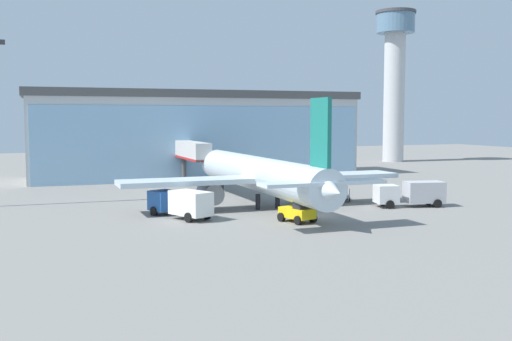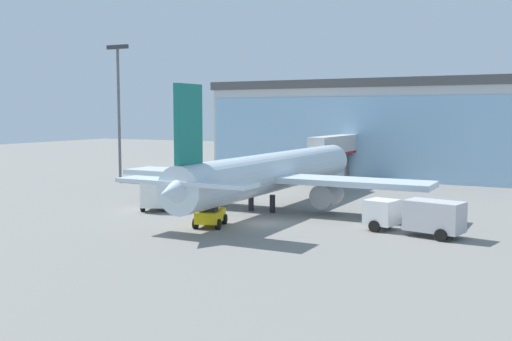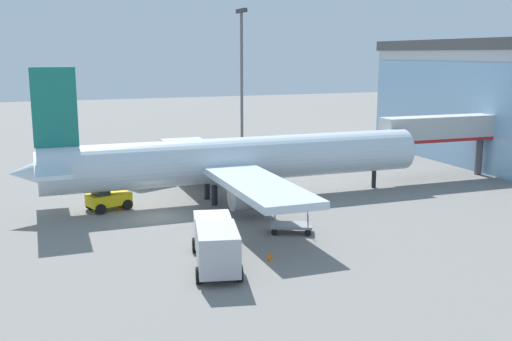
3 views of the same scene
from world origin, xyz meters
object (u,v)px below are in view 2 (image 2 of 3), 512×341
jet_bridge (335,147)px  baggage_cart (380,210)px  apron_light_mast (119,101)px  pushback_tug (210,214)px  airplane (271,173)px  catering_truck (160,192)px  fuel_truck (417,215)px  safety_cone_nose (217,221)px  safety_cone_wingtip (426,224)px

jet_bridge → baggage_cart: jet_bridge is taller
apron_light_mast → pushback_tug: 34.29m
airplane → catering_truck: 10.73m
jet_bridge → fuel_truck: jet_bridge is taller
fuel_truck → pushback_tug: 15.82m
safety_cone_nose → baggage_cart: bearing=42.6°
apron_light_mast → baggage_cart: bearing=-15.0°
apron_light_mast → safety_cone_wingtip: 44.36m
pushback_tug → airplane: bearing=-20.1°
apron_light_mast → fuel_truck: (41.01, -16.58, -9.01)m
baggage_cart → safety_cone_wingtip: 5.76m
apron_light_mast → safety_cone_nose: 33.97m
catering_truck → fuel_truck: (24.46, -2.09, 0.00)m
airplane → safety_cone_wingtip: bearing=-100.0°
jet_bridge → baggage_cart: bearing=-150.2°
fuel_truck → pushback_tug: size_ratio=2.12×
apron_light_mast → airplane: apron_light_mast is taller
fuel_truck → safety_cone_nose: 15.56m
airplane → catering_truck: airplane is taller
pushback_tug → safety_cone_nose: bearing=-21.5°
baggage_cart → safety_cone_wingtip: bearing=-102.5°
apron_light_mast → pushback_tug: bearing=-38.7°
pushback_tug → baggage_cart: bearing=-61.7°
baggage_cart → pushback_tug: pushback_tug is taller
catering_truck → pushback_tug: (9.16, -6.11, -0.49)m
catering_truck → safety_cone_nose: size_ratio=13.75×
catering_truck → pushback_tug: 11.02m
baggage_cart → safety_cone_nose: (-10.71, -9.84, -0.23)m
pushback_tug → safety_cone_wingtip: pushback_tug is taller
airplane → safety_cone_nose: (-0.49, -9.21, -3.08)m
baggage_cart → safety_cone_wingtip: baggage_cart is taller
catering_truck → jet_bridge: bearing=-41.7°
fuel_truck → airplane: bearing=-9.4°
jet_bridge → baggage_cart: 24.70m
jet_bridge → fuel_truck: (16.08, -28.22, -3.22)m
catering_truck → safety_cone_wingtip: 24.60m
jet_bridge → apron_light_mast: 28.12m
apron_light_mast → safety_cone_wingtip: (41.09, -13.25, -10.20)m
fuel_truck → safety_cone_nose: fuel_truck is taller
pushback_tug → safety_cone_wingtip: (15.38, 7.35, -0.70)m
apron_light_mast → fuel_truck: 45.14m
airplane → safety_cone_nose: airplane is taller
apron_light_mast → baggage_cart: apron_light_mast is taller
apron_light_mast → baggage_cart: (36.50, -9.77, -9.97)m
jet_bridge → baggage_cart: size_ratio=3.98×
safety_cone_wingtip → safety_cone_nose: bearing=-157.4°
apron_light_mast → safety_cone_wingtip: bearing=-17.9°
airplane → baggage_cart: airplane is taller
baggage_cart → pushback_tug: bearing=159.8°
apron_light_mast → fuel_truck: apron_light_mast is taller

